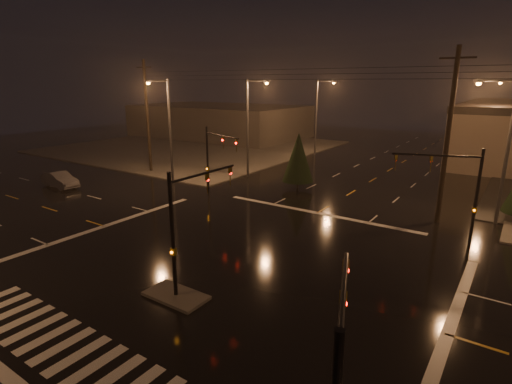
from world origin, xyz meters
TOP-DOWN VIEW (x-y plane):
  - ground at (0.00, 0.00)m, footprint 140.00×140.00m
  - sidewalk_nw at (-30.00, 30.00)m, footprint 36.00×36.00m
  - median_island at (0.00, -4.00)m, footprint 3.00×1.60m
  - crosswalk at (0.00, -9.00)m, footprint 15.00×2.60m
  - stop_bar_far at (0.00, 11.00)m, footprint 16.00×0.50m
  - commercial_block at (-35.00, 42.00)m, footprint 30.00×18.00m
  - signal_mast_median at (0.00, -3.07)m, footprint 0.25×4.59m
  - signal_mast_ne at (9.50, 10.14)m, footprint 4.84×1.86m
  - signal_mast_nw at (-9.50, 10.14)m, footprint 4.84×1.86m
  - streetlight_1 at (-11.18, 18.00)m, footprint 2.77×0.32m
  - streetlight_2 at (-11.18, 34.00)m, footprint 2.77×0.32m
  - streetlight_3 at (11.18, 16.00)m, footprint 2.77×0.32m
  - streetlight_5 at (-16.00, 11.18)m, footprint 0.32×2.77m
  - utility_pole_0 at (-22.00, 14.00)m, footprint 2.20×0.32m
  - utility_pole_1 at (8.00, 14.00)m, footprint 2.20×0.32m
  - conifer_3 at (-4.81, 16.70)m, footprint 2.91×2.91m
  - car_crossing at (-23.72, 4.32)m, footprint 4.55×1.79m

SIDE VIEW (x-z plane):
  - ground at x=0.00m, z-range 0.00..0.00m
  - crosswalk at x=0.00m, z-range 0.00..0.01m
  - stop_bar_far at x=0.00m, z-range 0.00..0.01m
  - sidewalk_nw at x=-30.00m, z-range 0.00..0.12m
  - median_island at x=0.00m, z-range 0.00..0.15m
  - car_crossing at x=-23.72m, z-range 0.00..1.47m
  - commercial_block at x=-35.00m, z-range 0.00..5.60m
  - conifer_3 at x=-4.81m, z-range 0.35..5.59m
  - signal_mast_median at x=0.00m, z-range 0.75..6.75m
  - signal_mast_ne at x=9.50m, z-range 0.79..6.79m
  - signal_mast_nw at x=-9.50m, z-range 0.79..6.79m
  - streetlight_1 at x=-11.18m, z-range 0.80..10.80m
  - streetlight_2 at x=-11.18m, z-range 0.80..10.80m
  - streetlight_3 at x=11.18m, z-range 0.80..10.80m
  - streetlight_5 at x=-16.00m, z-range 0.80..10.80m
  - utility_pole_0 at x=-22.00m, z-range 0.13..12.13m
  - utility_pole_1 at x=8.00m, z-range 0.13..12.13m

